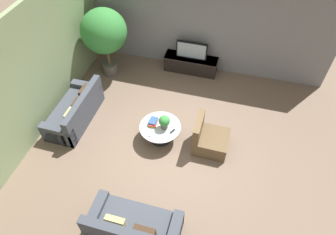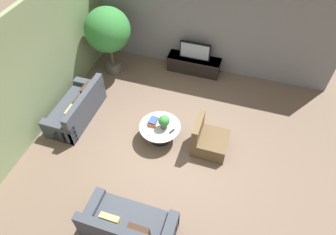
{
  "view_description": "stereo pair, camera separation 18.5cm",
  "coord_description": "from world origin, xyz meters",
  "px_view_note": "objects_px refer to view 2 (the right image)",
  "views": [
    {
      "loc": [
        1.17,
        -4.29,
        5.87
      ],
      "look_at": [
        -0.13,
        0.37,
        0.55
      ],
      "focal_mm": 32.0,
      "sensor_mm": 36.0,
      "label": 1
    },
    {
      "loc": [
        1.35,
        -4.24,
        5.87
      ],
      "look_at": [
        -0.13,
        0.37,
        0.55
      ],
      "focal_mm": 32.0,
      "sensor_mm": 36.0,
      "label": 2
    }
  ],
  "objects_px": {
    "coffee_table": "(160,130)",
    "potted_plant_tabletop": "(164,122)",
    "media_console": "(194,64)",
    "potted_palm_tall": "(108,31)",
    "couch_near_entry": "(129,227)",
    "couch_by_wall": "(77,109)",
    "armchair_wicker": "(208,141)",
    "television": "(195,51)"
  },
  "relations": [
    {
      "from": "media_console",
      "to": "potted_plant_tabletop",
      "type": "height_order",
      "value": "potted_plant_tabletop"
    },
    {
      "from": "media_console",
      "to": "television",
      "type": "bearing_deg",
      "value": -90.0
    },
    {
      "from": "media_console",
      "to": "potted_plant_tabletop",
      "type": "relative_size",
      "value": 4.38
    },
    {
      "from": "media_console",
      "to": "armchair_wicker",
      "type": "distance_m",
      "value": 2.94
    },
    {
      "from": "television",
      "to": "potted_plant_tabletop",
      "type": "bearing_deg",
      "value": -90.52
    },
    {
      "from": "couch_near_entry",
      "to": "potted_palm_tall",
      "type": "relative_size",
      "value": 0.85
    },
    {
      "from": "coffee_table",
      "to": "potted_plant_tabletop",
      "type": "xyz_separation_m",
      "value": [
        0.11,
        0.0,
        0.34
      ]
    },
    {
      "from": "media_console",
      "to": "armchair_wicker",
      "type": "relative_size",
      "value": 1.87
    },
    {
      "from": "television",
      "to": "potted_palm_tall",
      "type": "xyz_separation_m",
      "value": [
        -2.33,
        -0.74,
        0.64
      ]
    },
    {
      "from": "couch_by_wall",
      "to": "coffee_table",
      "type": "bearing_deg",
      "value": 89.25
    },
    {
      "from": "media_console",
      "to": "couch_by_wall",
      "type": "distance_m",
      "value": 3.68
    },
    {
      "from": "television",
      "to": "couch_near_entry",
      "type": "bearing_deg",
      "value": -89.22
    },
    {
      "from": "potted_plant_tabletop",
      "to": "media_console",
      "type": "bearing_deg",
      "value": 89.49
    },
    {
      "from": "coffee_table",
      "to": "couch_near_entry",
      "type": "bearing_deg",
      "value": -85.26
    },
    {
      "from": "television",
      "to": "armchair_wicker",
      "type": "height_order",
      "value": "television"
    },
    {
      "from": "armchair_wicker",
      "to": "potted_palm_tall",
      "type": "xyz_separation_m",
      "value": [
        -3.39,
        2.01,
        1.1
      ]
    },
    {
      "from": "couch_near_entry",
      "to": "potted_palm_tall",
      "type": "xyz_separation_m",
      "value": [
        -2.4,
        4.5,
        1.09
      ]
    },
    {
      "from": "potted_palm_tall",
      "to": "potted_plant_tabletop",
      "type": "distance_m",
      "value": 3.18
    },
    {
      "from": "media_console",
      "to": "potted_plant_tabletop",
      "type": "xyz_separation_m",
      "value": [
        -0.03,
        -2.81,
        0.4
      ]
    },
    {
      "from": "media_console",
      "to": "television",
      "type": "distance_m",
      "value": 0.49
    },
    {
      "from": "couch_near_entry",
      "to": "armchair_wicker",
      "type": "height_order",
      "value": "armchair_wicker"
    },
    {
      "from": "media_console",
      "to": "television",
      "type": "relative_size",
      "value": 1.76
    },
    {
      "from": "couch_near_entry",
      "to": "armchair_wicker",
      "type": "relative_size",
      "value": 2.02
    },
    {
      "from": "media_console",
      "to": "potted_palm_tall",
      "type": "distance_m",
      "value": 2.69
    },
    {
      "from": "media_console",
      "to": "couch_near_entry",
      "type": "xyz_separation_m",
      "value": [
        0.07,
        -5.24,
        0.04
      ]
    },
    {
      "from": "couch_by_wall",
      "to": "potted_plant_tabletop",
      "type": "distance_m",
      "value": 2.42
    },
    {
      "from": "couch_by_wall",
      "to": "potted_palm_tall",
      "type": "xyz_separation_m",
      "value": [
        0.08,
        2.04,
        1.09
      ]
    },
    {
      "from": "potted_palm_tall",
      "to": "coffee_table",
      "type": "bearing_deg",
      "value": -43.19
    },
    {
      "from": "media_console",
      "to": "potted_palm_tall",
      "type": "relative_size",
      "value": 0.79
    },
    {
      "from": "couch_near_entry",
      "to": "television",
      "type": "bearing_deg",
      "value": -89.22
    },
    {
      "from": "couch_by_wall",
      "to": "armchair_wicker",
      "type": "height_order",
      "value": "armchair_wicker"
    },
    {
      "from": "couch_by_wall",
      "to": "armchair_wicker",
      "type": "bearing_deg",
      "value": 90.53
    },
    {
      "from": "coffee_table",
      "to": "media_console",
      "type": "bearing_deg",
      "value": 87.33
    },
    {
      "from": "potted_palm_tall",
      "to": "couch_by_wall",
      "type": "bearing_deg",
      "value": -92.27
    },
    {
      "from": "television",
      "to": "couch_near_entry",
      "type": "xyz_separation_m",
      "value": [
        0.07,
        -5.24,
        -0.45
      ]
    },
    {
      "from": "couch_by_wall",
      "to": "couch_near_entry",
      "type": "xyz_separation_m",
      "value": [
        2.49,
        -2.46,
        -0.0
      ]
    },
    {
      "from": "coffee_table",
      "to": "couch_near_entry",
      "type": "distance_m",
      "value": 2.44
    },
    {
      "from": "couch_near_entry",
      "to": "potted_plant_tabletop",
      "type": "height_order",
      "value": "couch_near_entry"
    },
    {
      "from": "couch_by_wall",
      "to": "television",
      "type": "bearing_deg",
      "value": 138.97
    },
    {
      "from": "television",
      "to": "potted_palm_tall",
      "type": "relative_size",
      "value": 0.45
    },
    {
      "from": "armchair_wicker",
      "to": "potted_palm_tall",
      "type": "height_order",
      "value": "potted_palm_tall"
    },
    {
      "from": "coffee_table",
      "to": "potted_palm_tall",
      "type": "distance_m",
      "value": 3.2
    }
  ]
}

